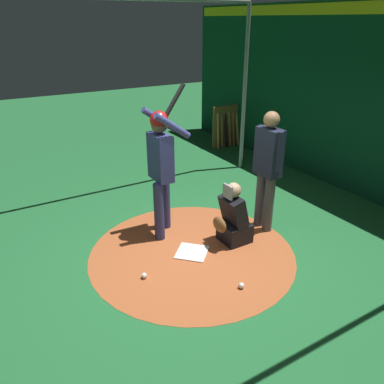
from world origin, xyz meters
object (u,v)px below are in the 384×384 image
object	(u,v)px
catcher	(233,219)
baseball_0	(144,276)
baseball_1	(241,286)
bat_rack	(233,126)
umpire	(268,165)
batter	(161,161)
home_plate	(192,252)

from	to	relation	value
catcher	baseball_0	world-z (taller)	catcher
baseball_0	baseball_1	world-z (taller)	same
catcher	bat_rack	distance (m)	4.82
umpire	baseball_1	distance (m)	1.90
umpire	baseball_0	distance (m)	2.40
batter	baseball_1	world-z (taller)	batter
home_plate	baseball_1	bearing A→B (deg)	96.97
bat_rack	umpire	bearing A→B (deg)	60.18
batter	baseball_1	size ratio (longest dim) A/B	29.95
home_plate	baseball_0	world-z (taller)	baseball_0
batter	umpire	distance (m)	1.58
batter	baseball_0	xyz separation A→B (m)	(0.74, 0.92, -1.13)
home_plate	umpire	world-z (taller)	umpire
batter	umpire	xyz separation A→B (m)	(-1.42, 0.67, -0.12)
umpire	baseball_0	xyz separation A→B (m)	(2.17, 0.25, -1.01)
batter	umpire	size ratio (longest dim) A/B	1.20
batter	baseball_0	distance (m)	1.63
bat_rack	batter	bearing A→B (deg)	40.98
bat_rack	baseball_0	size ratio (longest dim) A/B	15.95
catcher	baseball_1	world-z (taller)	catcher
baseball_1	batter	bearing A→B (deg)	-83.27
catcher	umpire	world-z (taller)	umpire
umpire	catcher	bearing A→B (deg)	8.36
bat_rack	baseball_0	xyz separation A→B (m)	(4.34, 4.04, -0.45)
home_plate	bat_rack	size ratio (longest dim) A/B	0.36
catcher	bat_rack	size ratio (longest dim) A/B	0.80
umpire	batter	bearing A→B (deg)	-25.07
home_plate	bat_rack	xyz separation A→B (m)	(-3.51, -3.85, 0.48)
batter	catcher	bearing A→B (deg)	134.54
catcher	baseball_0	xyz separation A→B (m)	(1.50, 0.15, -0.33)
baseball_0	baseball_1	distance (m)	1.23
batter	umpire	bearing A→B (deg)	154.93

